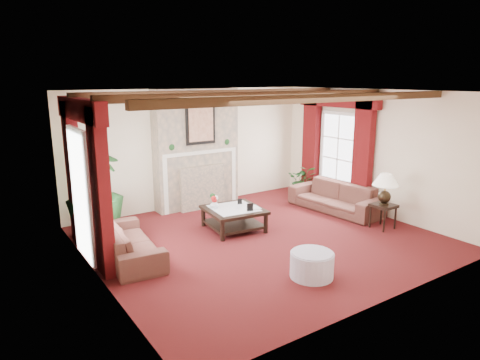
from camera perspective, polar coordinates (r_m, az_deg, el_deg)
floor at (r=8.08m, az=3.05°, el=-7.83°), size 6.00×6.00×0.00m
ceiling at (r=7.53m, az=3.32°, el=11.69°), size 6.00×6.00×0.00m
back_wall at (r=9.98m, az=-6.37°, el=4.28°), size 6.00×0.02×2.70m
left_wall at (r=6.39m, az=-18.85°, el=-1.59°), size 0.02×5.50×2.70m
right_wall at (r=9.76m, az=17.42°, el=3.53°), size 0.02×5.50×2.70m
ceiling_beams at (r=7.53m, az=3.31°, el=11.23°), size 6.00×3.00×0.12m
fireplace at (r=9.68m, az=-6.02°, el=12.03°), size 2.00×0.52×2.70m
french_door_left at (r=7.22m, az=-21.21°, el=6.19°), size 0.10×1.10×2.16m
french_door_right at (r=10.30m, az=13.27°, el=8.66°), size 0.10×1.10×2.16m
curtains_left at (r=7.21m, az=-20.64°, el=9.59°), size 0.20×2.40×2.55m
curtains_right at (r=10.19m, az=12.96°, el=10.99°), size 0.20×2.40×2.55m
sofa_left at (r=7.38m, az=-14.59°, el=-7.24°), size 2.05×0.96×0.75m
sofa_right at (r=9.84m, az=12.62°, el=-1.66°), size 2.27×1.04×0.84m
potted_palm at (r=8.48m, az=-18.64°, el=-3.82°), size 2.82×2.84×1.03m
small_plant at (r=10.92m, az=8.40°, el=-0.53°), size 1.54×1.54×0.63m
coffee_table at (r=8.48m, az=-0.83°, el=-5.21°), size 1.17×1.17×0.43m
side_table at (r=9.00m, az=18.50°, el=-4.60°), size 0.52×0.52×0.50m
ottoman at (r=6.64m, az=9.56°, el=-11.10°), size 0.66×0.66×0.38m
table_lamp at (r=8.84m, az=18.77°, el=-1.10°), size 0.50×0.50×0.64m
flower_vase at (r=8.40m, az=-3.43°, el=-3.25°), size 0.21×0.22×0.17m
book at (r=8.34m, az=1.17°, el=-2.91°), size 0.22×0.09×0.29m
photo_frame_a at (r=8.20m, az=1.34°, el=-3.68°), size 0.12×0.06×0.16m
photo_frame_b at (r=8.65m, az=-0.03°, el=-2.91°), size 0.09×0.04×0.12m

